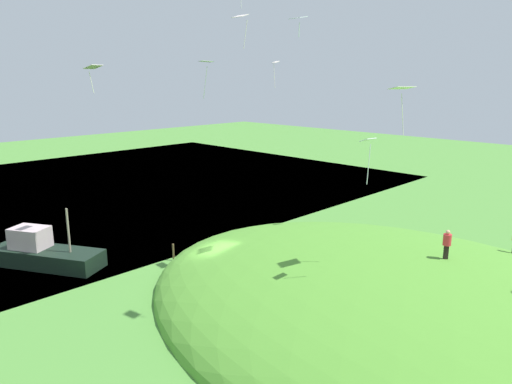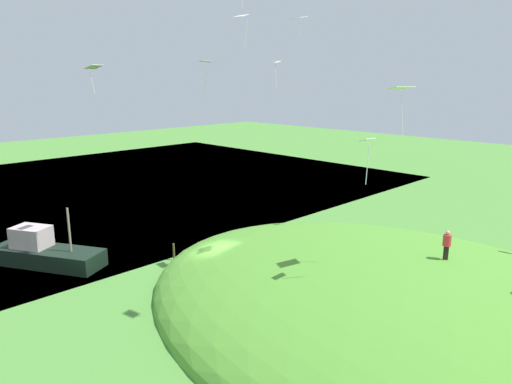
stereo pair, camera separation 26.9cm
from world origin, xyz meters
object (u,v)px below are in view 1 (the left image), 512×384
object	(u,v)px
kite_14	(275,65)
kite_8	(298,18)
kite_2	(402,90)
boat_on_lake	(43,253)
kite_7	(206,63)
mooring_post	(173,252)
kite_1	(241,18)
kite_11	(93,68)
person_with_child	(447,241)
kite_6	(368,145)

from	to	relation	value
kite_14	kite_8	bearing A→B (deg)	-41.51
kite_2	boat_on_lake	bearing A→B (deg)	-154.29
kite_7	mooring_post	distance (m)	12.84
kite_1	mooring_post	size ratio (longest dim) A/B	1.64
boat_on_lake	mooring_post	xyz separation A→B (m)	(5.54, 6.61, -0.24)
kite_11	kite_14	xyz separation A→B (m)	(0.34, 15.74, 0.45)
boat_on_lake	kite_7	size ratio (longest dim) A/B	3.50
kite_2	kite_14	world-z (taller)	kite_14
kite_11	mooring_post	world-z (taller)	kite_11
kite_2	kite_14	size ratio (longest dim) A/B	1.06
kite_2	mooring_post	size ratio (longest dim) A/B	1.93
person_with_child	kite_14	xyz separation A→B (m)	(-17.62, 5.93, 9.33)
person_with_child	kite_7	bearing A→B (deg)	150.71
person_with_child	mooring_post	xyz separation A→B (m)	(-16.29, -5.81, -3.37)
kite_8	kite_6	bearing A→B (deg)	-24.20
boat_on_lake	kite_1	bearing A→B (deg)	-165.69
boat_on_lake	kite_7	world-z (taller)	kite_7
kite_6	kite_11	distance (m)	17.03
kite_6	kite_8	xyz separation A→B (m)	(-6.81, 3.06, 6.26)
boat_on_lake	kite_6	xyz separation A→B (m)	(19.77, 7.55, 8.45)
kite_1	kite_6	size ratio (longest dim) A/B	0.92
kite_1	kite_2	size ratio (longest dim) A/B	0.85
kite_2	kite_14	xyz separation A→B (m)	(-15.92, 8.67, 1.62)
person_with_child	kite_2	distance (m)	8.36
kite_7	kite_6	bearing A→B (deg)	-1.90
kite_6	kite_14	size ratio (longest dim) A/B	0.98
kite_7	kite_11	world-z (taller)	kite_7
boat_on_lake	mooring_post	size ratio (longest dim) A/B	6.61
person_with_child	kite_14	distance (m)	20.80
mooring_post	kite_14	bearing A→B (deg)	96.49
kite_1	kite_8	bearing A→B (deg)	26.01
mooring_post	kite_2	bearing A→B (deg)	11.92
kite_7	mooring_post	bearing A→B (deg)	-151.01
boat_on_lake	kite_7	bearing A→B (deg)	-163.41
kite_6	kite_11	size ratio (longest dim) A/B	1.28
kite_1	kite_7	distance (m)	3.39
kite_2	kite_6	bearing A→B (deg)	-99.37
kite_6	kite_8	distance (m)	9.74
kite_8	kite_1	bearing A→B (deg)	-153.99
kite_7	kite_11	xyz separation A→B (m)	(-4.07, -5.32, -0.29)
kite_1	kite_14	xyz separation A→B (m)	(-5.63, 9.27, -2.40)
boat_on_lake	mooring_post	bearing A→B (deg)	-158.38
person_with_child	kite_14	world-z (taller)	kite_14
kite_8	kite_14	distance (m)	11.91
kite_8	kite_7	bearing A→B (deg)	-152.00
kite_14	kite_7	bearing A→B (deg)	-70.28
kite_2	kite_8	size ratio (longest dim) A/B	2.04
boat_on_lake	kite_11	distance (m)	12.88
kite_6	kite_1	bearing A→B (deg)	171.20
kite_8	kite_14	size ratio (longest dim) A/B	0.52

